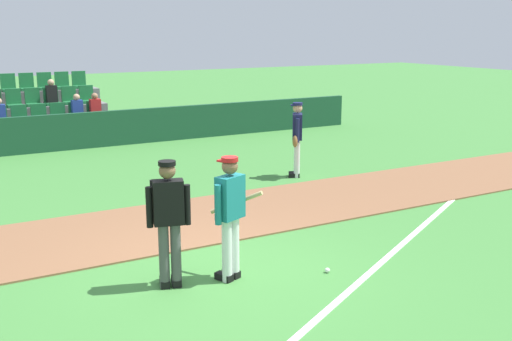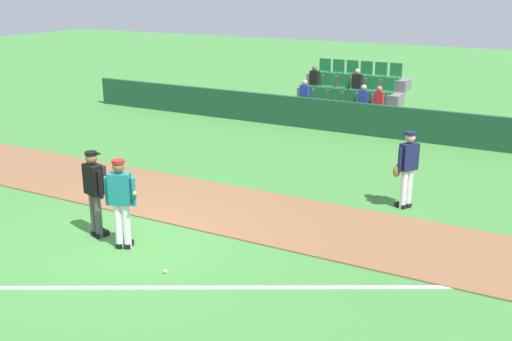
# 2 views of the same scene
# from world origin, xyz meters

# --- Properties ---
(ground_plane) EXTENTS (80.00, 80.00, 0.00)m
(ground_plane) POSITION_xyz_m (0.00, 0.00, 0.00)
(ground_plane) COLOR #42843A
(infield_dirt_path) EXTENTS (28.00, 2.72, 0.03)m
(infield_dirt_path) POSITION_xyz_m (0.00, 2.41, 0.01)
(infield_dirt_path) COLOR brown
(infield_dirt_path) RESTS_ON ground
(foul_line_chalk) EXTENTS (10.57, 5.85, 0.01)m
(foul_line_chalk) POSITION_xyz_m (3.00, -0.50, 0.01)
(foul_line_chalk) COLOR white
(foul_line_chalk) RESTS_ON ground
(dugout_fence) EXTENTS (20.00, 0.16, 1.05)m
(dugout_fence) POSITION_xyz_m (0.00, 10.35, 0.53)
(dugout_fence) COLOR #19472D
(dugout_fence) RESTS_ON ground
(stadium_bleachers) EXTENTS (3.90, 2.95, 2.05)m
(stadium_bleachers) POSITION_xyz_m (-0.00, 12.21, 0.62)
(stadium_bleachers) COLOR slate
(stadium_bleachers) RESTS_ON ground
(batter_teal_jersey) EXTENTS (0.75, 0.69, 1.76)m
(batter_teal_jersey) POSITION_xyz_m (0.08, -0.30, 0.97)
(batter_teal_jersey) COLOR white
(batter_teal_jersey) RESTS_ON ground
(umpire_home_plate) EXTENTS (0.57, 0.38, 1.76)m
(umpire_home_plate) POSITION_xyz_m (-0.74, -0.11, 1.00)
(umpire_home_plate) COLOR #4C4C4C
(umpire_home_plate) RESTS_ON ground
(runner_navy_jersey) EXTENTS (0.49, 0.57, 1.76)m
(runner_navy_jersey) POSITION_xyz_m (4.22, 4.36, 0.96)
(runner_navy_jersey) COLOR white
(runner_navy_jersey) RESTS_ON ground
(baseball) EXTENTS (0.07, 0.07, 0.07)m
(baseball) POSITION_xyz_m (1.40, -0.77, 0.04)
(baseball) COLOR white
(baseball) RESTS_ON ground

